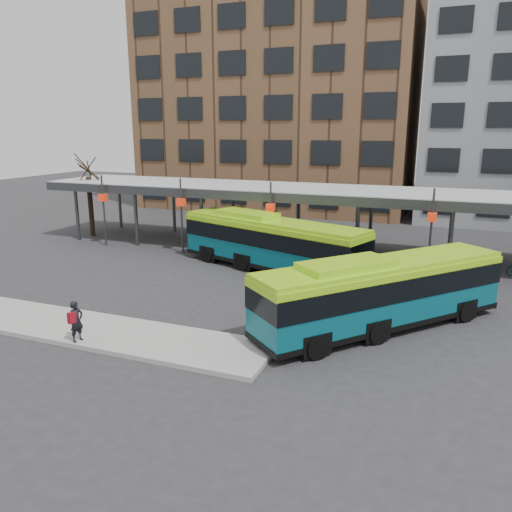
{
  "coord_description": "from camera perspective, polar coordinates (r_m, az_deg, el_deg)",
  "views": [
    {
      "loc": [
        6.83,
        -17.69,
        7.77
      ],
      "look_at": [
        -1.73,
        4.11,
        1.8
      ],
      "focal_mm": 35.0,
      "sensor_mm": 36.0,
      "label": 1
    }
  ],
  "objects": [
    {
      "name": "tree",
      "position": [
        39.07,
        -18.4,
        5.72
      ],
      "size": [
        1.64,
        1.64,
        5.6
      ],
      "color": "black",
      "rests_on": "ground"
    },
    {
      "name": "bus_front",
      "position": [
        20.29,
        14.11,
        -3.94
      ],
      "size": [
        8.91,
        9.81,
        3.02
      ],
      "rotation": [
        0.0,
        0.0,
        0.86
      ],
      "color": "#084F5D",
      "rests_on": "ground"
    },
    {
      "name": "canopy",
      "position": [
        31.56,
        8.73,
        7.11
      ],
      "size": [
        40.0,
        6.53,
        4.8
      ],
      "color": "#999B9E",
      "rests_on": "ground"
    },
    {
      "name": "pedestrian",
      "position": [
        19.51,
        -19.86,
        -7.01
      ],
      "size": [
        0.47,
        0.65,
        1.55
      ],
      "rotation": [
        0.0,
        0.0,
        1.38
      ],
      "color": "black",
      "rests_on": "boarding_island"
    },
    {
      "name": "boarding_island",
      "position": [
        20.66,
        -17.39,
        -8.22
      ],
      "size": [
        14.0,
        3.0,
        0.18
      ],
      "primitive_type": "cube",
      "color": "gray",
      "rests_on": "ground"
    },
    {
      "name": "building_brick",
      "position": [
        52.56,
        2.85,
        17.81
      ],
      "size": [
        26.0,
        14.0,
        22.0
      ],
      "primitive_type": "cube",
      "color": "brown",
      "rests_on": "ground"
    },
    {
      "name": "bus_rear",
      "position": [
        27.96,
        1.68,
        1.65
      ],
      "size": [
        11.63,
        6.18,
        3.17
      ],
      "rotation": [
        0.0,
        0.0,
        -0.34
      ],
      "color": "#084F5D",
      "rests_on": "ground"
    },
    {
      "name": "ground",
      "position": [
        20.49,
        0.3,
        -7.98
      ],
      "size": [
        120.0,
        120.0,
        0.0
      ],
      "primitive_type": "plane",
      "color": "#28282B",
      "rests_on": "ground"
    }
  ]
}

